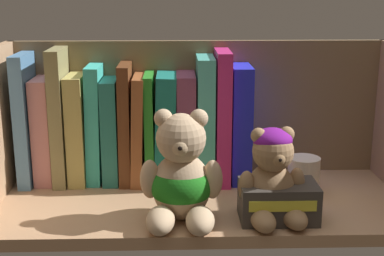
# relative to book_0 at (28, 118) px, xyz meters

# --- Properties ---
(shelf_board) EXTENTS (0.68, 0.29, 0.02)m
(shelf_board) POSITION_rel_book_0_xyz_m (0.31, -0.11, -0.13)
(shelf_board) COLOR #A87F5B
(shelf_board) RESTS_ON ground
(shelf_back_panel) EXTENTS (0.71, 0.01, 0.27)m
(shelf_back_panel) POSITION_rel_book_0_xyz_m (0.31, 0.04, -0.00)
(shelf_back_panel) COLOR brown
(shelf_back_panel) RESTS_ON ground
(book_0) EXTENTS (0.02, 0.13, 0.24)m
(book_0) POSITION_rel_book_0_xyz_m (0.00, 0.00, 0.00)
(book_0) COLOR #4E80AF
(book_0) RESTS_ON shelf_board
(book_1) EXTENTS (0.03, 0.11, 0.19)m
(book_1) POSITION_rel_book_0_xyz_m (0.03, 0.00, -0.02)
(book_1) COLOR tan
(book_1) RESTS_ON shelf_board
(book_2) EXTENTS (0.02, 0.12, 0.25)m
(book_2) POSITION_rel_book_0_xyz_m (0.06, 0.00, 0.00)
(book_2) COLOR olive
(book_2) RESTS_ON shelf_board
(book_3) EXTENTS (0.03, 0.12, 0.20)m
(book_3) POSITION_rel_book_0_xyz_m (0.09, 0.00, -0.02)
(book_3) COLOR tan
(book_3) RESTS_ON shelf_board
(book_4) EXTENTS (0.03, 0.10, 0.22)m
(book_4) POSITION_rel_book_0_xyz_m (0.12, 0.00, -0.01)
(book_4) COLOR #39B9A9
(book_4) RESTS_ON shelf_board
(book_5) EXTENTS (0.03, 0.11, 0.19)m
(book_5) POSITION_rel_book_0_xyz_m (0.15, 0.00, -0.02)
(book_5) COLOR #247268
(book_5) RESTS_ON shelf_board
(book_6) EXTENTS (0.02, 0.12, 0.22)m
(book_6) POSITION_rel_book_0_xyz_m (0.18, 0.00, -0.01)
(book_6) COLOR brown
(book_6) RESTS_ON shelf_board
(book_7) EXTENTS (0.03, 0.13, 0.20)m
(book_7) POSITION_rel_book_0_xyz_m (0.20, 0.00, -0.02)
(book_7) COLOR #99532C
(book_7) RESTS_ON shelf_board
(book_8) EXTENTS (0.02, 0.12, 0.20)m
(book_8) POSITION_rel_book_0_xyz_m (0.22, 0.00, -0.02)
(book_8) COLOR #268024
(book_8) RESTS_ON shelf_board
(book_9) EXTENTS (0.04, 0.13, 0.20)m
(book_9) POSITION_rel_book_0_xyz_m (0.25, 0.00, -0.02)
(book_9) COLOR #186D63
(book_9) RESTS_ON shelf_board
(book_10) EXTENTS (0.03, 0.13, 0.20)m
(book_10) POSITION_rel_book_0_xyz_m (0.29, 0.00, -0.02)
(book_10) COLOR #793858
(book_10) RESTS_ON shelf_board
(book_11) EXTENTS (0.03, 0.13, 0.23)m
(book_11) POSITION_rel_book_0_xyz_m (0.32, 0.00, -0.00)
(book_11) COLOR #4EB7AA
(book_11) RESTS_ON shelf_board
(book_12) EXTENTS (0.03, 0.14, 0.24)m
(book_12) POSITION_rel_book_0_xyz_m (0.36, 0.00, 0.00)
(book_12) COLOR #C32772
(book_12) RESTS_ON shelf_board
(book_13) EXTENTS (0.04, 0.12, 0.22)m
(book_13) POSITION_rel_book_0_xyz_m (0.39, 0.00, -0.01)
(book_13) COLOR #1E25C3
(book_13) RESTS_ON shelf_board
(teddy_bear_larger) EXTENTS (0.13, 0.13, 0.18)m
(teddy_bear_larger) POSITION_rel_book_0_xyz_m (0.28, -0.19, -0.05)
(teddy_bear_larger) COLOR tan
(teddy_bear_larger) RESTS_ON shelf_board
(teddy_bear_smaller) EXTENTS (0.11, 0.11, 0.15)m
(teddy_bear_smaller) POSITION_rel_book_0_xyz_m (0.42, -0.20, -0.05)
(teddy_bear_smaller) COLOR #93704C
(teddy_bear_smaller) RESTS_ON shelf_board
(pillar_candle) EXTENTS (0.06, 0.06, 0.06)m
(pillar_candle) POSITION_rel_book_0_xyz_m (0.49, -0.08, -0.09)
(pillar_candle) COLOR silver
(pillar_candle) RESTS_ON shelf_board
(small_product_box) EXTENTS (0.12, 0.08, 0.06)m
(small_product_box) POSITION_rel_book_0_xyz_m (0.43, -0.19, -0.09)
(small_product_box) COLOR #38332D
(small_product_box) RESTS_ON shelf_board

